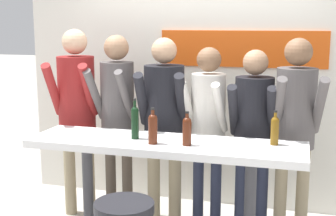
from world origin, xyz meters
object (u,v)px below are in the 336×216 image
(person_center, at_px, (208,117))
(wine_bottle_1, at_px, (187,130))
(person_right, at_px, (295,117))
(wine_bottle_3, at_px, (153,127))
(person_far_left, at_px, (76,101))
(tasting_table, at_px, (165,161))
(person_center_right, at_px, (253,123))
(wine_bottle_2, at_px, (135,121))
(person_center_left, at_px, (164,112))
(wine_bottle_0, at_px, (275,129))
(person_left, at_px, (117,105))

(person_center, xyz_separation_m, wine_bottle_1, (-0.02, -0.70, 0.04))
(person_right, relative_size, wine_bottle_3, 6.30)
(person_far_left, distance_m, person_center, 1.28)
(tasting_table, xyz_separation_m, person_center_right, (0.63, 0.58, 0.23))
(tasting_table, xyz_separation_m, wine_bottle_1, (0.20, -0.07, 0.28))
(wine_bottle_1, distance_m, wine_bottle_2, 0.46)
(person_far_left, distance_m, person_center_left, 0.88)
(wine_bottle_0, bearing_deg, wine_bottle_1, -162.69)
(person_far_left, relative_size, person_center_right, 1.10)
(tasting_table, bearing_deg, wine_bottle_1, -20.57)
(person_center, bearing_deg, person_left, -172.94)
(person_far_left, bearing_deg, wine_bottle_1, -37.41)
(person_right, bearing_deg, wine_bottle_3, -156.04)
(person_left, xyz_separation_m, person_center_right, (1.28, -0.02, -0.09))
(wine_bottle_0, relative_size, wine_bottle_2, 0.81)
(wine_bottle_2, xyz_separation_m, wine_bottle_3, (0.19, -0.11, -0.02))
(person_far_left, xyz_separation_m, wine_bottle_1, (1.25, -0.66, -0.05))
(person_right, distance_m, wine_bottle_0, 0.47)
(person_center, bearing_deg, person_right, 0.55)
(person_center_right, relative_size, wine_bottle_0, 6.29)
(person_far_left, bearing_deg, wine_bottle_2, -45.27)
(person_center, xyz_separation_m, person_right, (0.76, -0.06, 0.05))
(person_left, relative_size, person_right, 1.01)
(person_right, height_order, wine_bottle_0, person_right)
(wine_bottle_0, height_order, wine_bottle_1, wine_bottle_0)
(wine_bottle_0, bearing_deg, wine_bottle_2, -173.83)
(person_center, xyz_separation_m, wine_bottle_0, (0.62, -0.50, 0.04))
(wine_bottle_1, bearing_deg, wine_bottle_0, 17.31)
(tasting_table, height_order, person_right, person_right)
(tasting_table, bearing_deg, person_right, 30.23)
(tasting_table, distance_m, person_left, 0.94)
(person_center_left, relative_size, wine_bottle_3, 6.27)
(person_left, height_order, person_right, person_left)
(wine_bottle_3, bearing_deg, wine_bottle_2, 149.17)
(person_left, bearing_deg, wine_bottle_0, -17.36)
(person_center, distance_m, person_center_right, 0.42)
(wine_bottle_3, bearing_deg, tasting_table, 56.79)
(wine_bottle_2, bearing_deg, person_center_right, 33.16)
(tasting_table, height_order, person_center_right, person_center_right)
(wine_bottle_3, bearing_deg, person_center_right, 44.60)
(person_center_right, xyz_separation_m, wine_bottle_2, (-0.88, -0.58, 0.08))
(tasting_table, xyz_separation_m, wine_bottle_0, (0.84, 0.13, 0.28))
(person_center_left, height_order, wine_bottle_3, person_center_left)
(person_left, bearing_deg, person_far_left, -176.96)
(person_left, height_order, wine_bottle_2, person_left)
(person_center_right, bearing_deg, person_center_left, 179.36)
(tasting_table, bearing_deg, person_center, 70.99)
(person_far_left, bearing_deg, tasting_table, -38.62)
(person_center_left, relative_size, person_right, 1.00)
(person_right, bearing_deg, person_center, 166.65)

